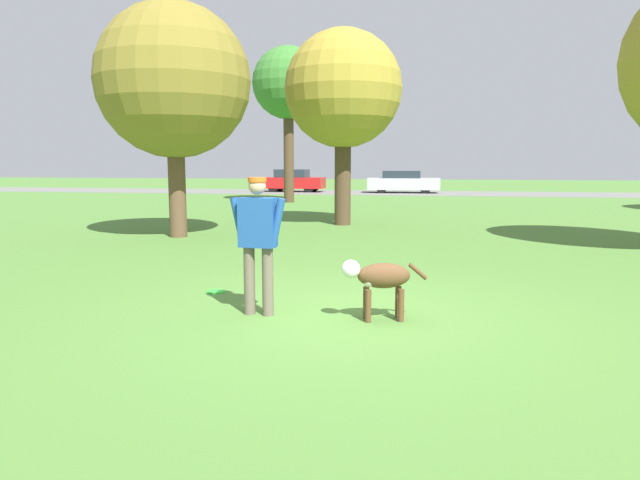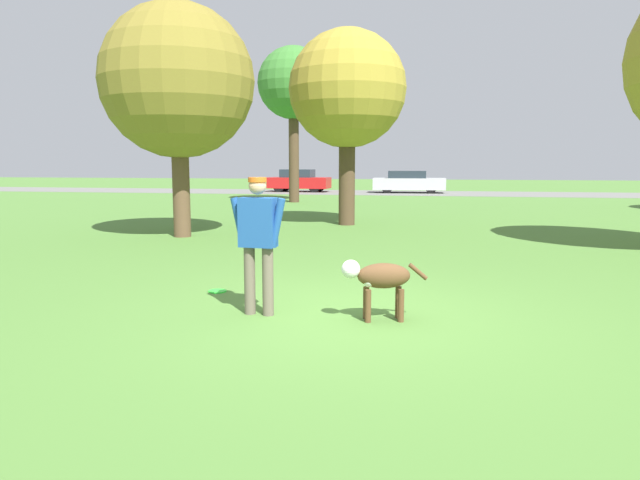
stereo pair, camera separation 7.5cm
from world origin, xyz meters
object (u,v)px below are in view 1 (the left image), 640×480
tree_mid_center (343,90)px  tree_near_left (174,82)px  parked_car_red (293,181)px  dog (379,278)px  tree_far_left (288,85)px  frisbee (216,291)px  person (258,235)px  parked_car_silver (403,182)px

tree_mid_center → tree_near_left: tree_mid_center is taller
tree_near_left → parked_car_red: 22.73m
tree_mid_center → tree_near_left: 4.95m
dog → parked_car_red: size_ratio=0.25×
tree_far_left → tree_mid_center: bearing=-67.3°
dog → frisbee: size_ratio=3.84×
tree_far_left → parked_car_red: bearing=102.2°
person → dog: (1.40, 0.02, -0.46)m
person → parked_car_silver: size_ratio=0.37×
person → tree_far_left: 20.31m
person → parked_car_silver: bearing=93.8°
person → parked_car_silver: person is taller
dog → tree_near_left: size_ratio=0.18×
frisbee → tree_far_left: size_ratio=0.04×
tree_far_left → parked_car_red: size_ratio=1.81×
dog → parked_car_silver: parked_car_silver is taller
person → tree_far_left: (-4.39, 19.35, 4.35)m
frisbee → parked_car_red: bearing=101.2°
dog → tree_far_left: size_ratio=0.14×
dog → tree_near_left: (-5.41, 6.55, 3.18)m
person → parked_car_red: bearing=107.2°
tree_far_left → tree_mid_center: 10.16m
dog → parked_car_silver: (-0.99, 28.87, 0.18)m
parked_car_red → parked_car_silver: bearing=1.2°
dog → tree_mid_center: size_ratio=0.18×
frisbee → tree_near_left: size_ratio=0.05×
person → parked_car_red: (-6.47, 28.97, -0.25)m
person → frisbee: 1.68m
parked_car_silver → parked_car_red: bearing=176.8°
tree_mid_center → parked_car_silver: 19.10m
parked_car_red → dog: bearing=-72.9°
tree_mid_center → parked_car_silver: tree_mid_center is taller
tree_far_left → tree_near_left: tree_far_left is taller
frisbee → tree_far_left: 19.38m
tree_far_left → dog: bearing=-73.3°
dog → frisbee: (-2.33, 1.01, -0.48)m
frisbee → tree_far_left: (-3.46, 18.32, 5.29)m
tree_mid_center → tree_far_left: bearing=112.7°
frisbee → parked_car_silver: size_ratio=0.06×
tree_mid_center → tree_near_left: (-3.50, -3.50, -0.15)m
frisbee → tree_near_left: bearing=119.1°
frisbee → tree_mid_center: size_ratio=0.05×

